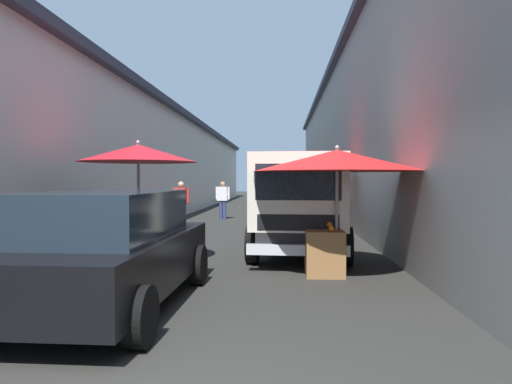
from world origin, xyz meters
TOP-DOWN VIEW (x-y plane):
  - ground at (13.50, 0.00)m, footprint 90.00×90.00m
  - building_left_whitewash at (15.75, 6.73)m, footprint 49.80×7.50m
  - building_right_concrete at (15.75, -6.73)m, footprint 49.80×7.50m
  - fruit_stall_near_right at (5.35, -1.98)m, footprint 2.83×2.83m
  - fruit_stall_far_left at (11.40, -1.79)m, footprint 2.79×2.79m
  - fruit_stall_mid_lane at (5.90, 1.58)m, footprint 2.17×2.17m
  - hatchback_car at (3.11, 1.08)m, footprint 3.95×1.99m
  - delivery_truck at (6.88, -1.44)m, footprint 5.01×2.19m
  - vendor_by_crates at (13.10, 2.36)m, footprint 0.31×0.60m
  - vendor_in_shade at (15.93, 1.30)m, footprint 0.31×0.59m
  - parked_scooter at (14.21, -2.29)m, footprint 1.68×0.54m

SIDE VIEW (x-z plane):
  - ground at x=13.50m, z-range 0.00..0.00m
  - parked_scooter at x=14.21m, z-range -0.12..1.02m
  - hatchback_car at x=3.11m, z-range 0.01..1.46m
  - vendor_in_shade at x=15.93m, z-range 0.10..1.61m
  - vendor_by_crates at x=13.10m, z-range 0.11..1.63m
  - delivery_truck at x=6.88m, z-range 0.00..2.08m
  - fruit_stall_mid_lane at x=5.90m, z-range 0.44..2.75m
  - fruit_stall_near_right at x=5.35m, z-range 0.63..2.80m
  - fruit_stall_far_left at x=11.40m, z-range 0.69..3.08m
  - building_left_whitewash at x=15.75m, z-range 0.01..4.56m
  - building_right_concrete at x=15.75m, z-range 0.01..6.42m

